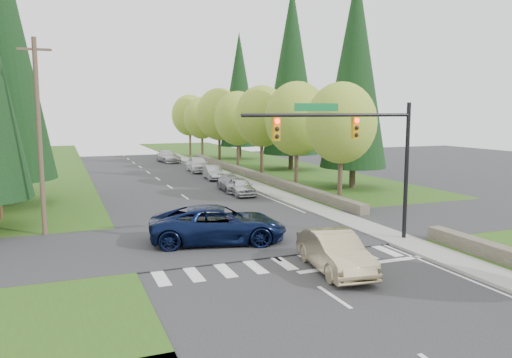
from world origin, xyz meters
TOP-DOWN VIEW (x-y plane):
  - ground at (0.00, 0.00)m, footprint 120.00×120.00m
  - grass_east at (13.00, 20.00)m, footprint 14.00×110.00m
  - cross_street at (0.00, 8.00)m, footprint 120.00×8.00m
  - sidewalk_east at (6.90, 22.00)m, footprint 1.80×80.00m
  - curb_east at (6.05, 22.00)m, footprint 0.20×80.00m
  - stone_wall_north at (8.60, 30.00)m, footprint 0.70×40.00m
  - traffic_signal at (4.37, 4.50)m, footprint 8.70×0.37m
  - utility_pole at (-9.50, 12.00)m, footprint 1.60×0.24m
  - decid_tree_0 at (9.20, 14.00)m, footprint 4.80×4.80m
  - decid_tree_1 at (9.30, 21.00)m, footprint 5.20×5.20m
  - decid_tree_2 at (9.10, 28.00)m, footprint 5.00×5.00m
  - decid_tree_3 at (9.20, 35.00)m, footprint 5.00×5.00m
  - decid_tree_4 at (9.30, 42.00)m, footprint 5.40×5.40m
  - decid_tree_5 at (9.10, 49.00)m, footprint 4.80×4.80m
  - decid_tree_6 at (9.20, 56.00)m, footprint 5.20×5.20m
  - conifer_e_a at (14.00, 20.00)m, footprint 5.44×5.44m
  - conifer_e_b at (15.00, 34.00)m, footprint 6.12×6.12m
  - conifer_e_c at (14.00, 48.00)m, footprint 5.10×5.10m
  - sedan_champagne at (1.47, 1.48)m, footprint 2.28×4.98m
  - suv_navy at (-1.58, 7.36)m, footprint 7.12×4.48m
  - parked_car_a at (4.20, 20.25)m, footprint 1.69×3.93m
  - parked_car_b at (4.20, 22.36)m, footprint 1.96×4.31m
  - parked_car_c at (4.82, 29.69)m, footprint 1.69×4.03m
  - parked_car_d at (5.02, 36.00)m, footprint 2.24×4.92m
  - parked_car_e at (4.20, 47.46)m, footprint 2.60×5.21m

SIDE VIEW (x-z plane):
  - ground at x=0.00m, z-range 0.00..0.00m
  - cross_street at x=0.00m, z-range -0.05..0.05m
  - grass_east at x=13.00m, z-range 0.00..0.06m
  - sidewalk_east at x=6.90m, z-range 0.00..0.13m
  - curb_east at x=6.05m, z-range 0.00..0.13m
  - stone_wall_north at x=8.60m, z-range 0.00..0.70m
  - parked_car_b at x=4.20m, z-range 0.00..1.22m
  - parked_car_c at x=4.82m, z-range 0.00..1.30m
  - parked_car_a at x=4.20m, z-range 0.00..1.32m
  - parked_car_e at x=4.20m, z-range 0.00..1.45m
  - sedan_champagne at x=1.47m, z-range 0.00..1.58m
  - parked_car_d at x=5.02m, z-range 0.00..1.64m
  - suv_navy at x=-1.58m, z-range 0.00..1.83m
  - traffic_signal at x=4.37m, z-range 1.58..8.38m
  - utility_pole at x=-9.50m, z-range 0.14..10.14m
  - decid_tree_5 at x=9.10m, z-range 1.38..9.68m
  - decid_tree_0 at x=9.20m, z-range 1.41..9.78m
  - decid_tree_3 at x=9.20m, z-range 1.39..9.94m
  - decid_tree_1 at x=9.30m, z-range 1.40..10.20m
  - decid_tree_6 at x=9.20m, z-range 1.43..10.30m
  - decid_tree_2 at x=9.10m, z-range 1.52..10.34m
  - decid_tree_4 at x=9.30m, z-range 1.47..10.65m
  - conifer_e_c at x=14.00m, z-range 0.89..17.69m
  - conifer_e_a at x=14.00m, z-range 0.89..18.69m
  - conifer_e_b at x=15.00m, z-range 0.89..20.69m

